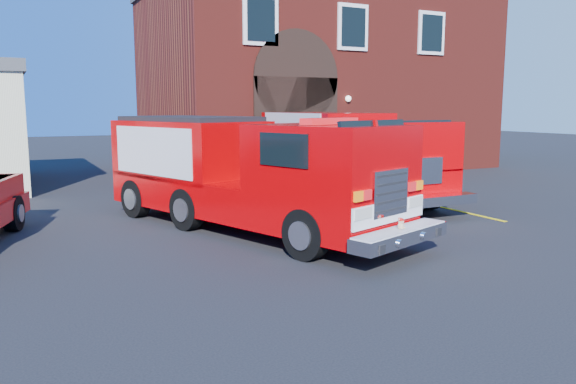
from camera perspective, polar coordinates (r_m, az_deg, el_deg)
name	(u,v)px	position (r m, az deg, el deg)	size (l,w,h in m)	color
ground	(262,246)	(11.72, -2.65, -5.51)	(100.00, 100.00, 0.00)	black
parking_stripe_near	(463,212)	(16.18, 17.33, -1.95)	(0.12, 3.00, 0.01)	yellow
parking_stripe_mid	(395,197)	(18.41, 10.85, -0.46)	(0.12, 3.00, 0.01)	yellow
parking_stripe_far	(345,185)	(20.84, 5.83, 0.69)	(0.12, 3.00, 0.01)	yellow
fire_station	(313,78)	(27.95, 2.51, 11.46)	(15.20, 10.20, 8.45)	maroon
fire_engine	(243,172)	(13.13, -4.56, 2.09)	(5.07, 8.90, 2.65)	black
secondary_truck	(345,152)	(17.81, 5.76, 4.06)	(2.72, 8.29, 2.67)	black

